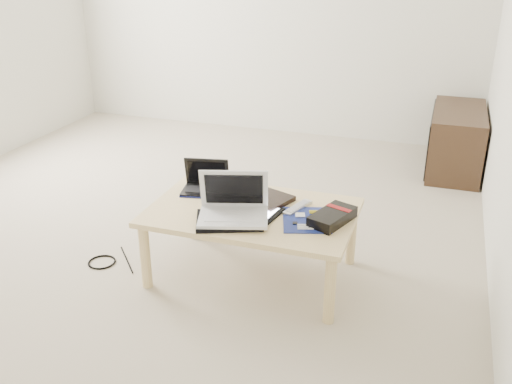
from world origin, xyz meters
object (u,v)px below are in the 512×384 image
(coffee_table, at_px, (252,218))
(media_cabinet, at_px, (455,140))
(netbook, at_px, (206,184))
(gpu_box, at_px, (332,217))
(white_laptop, at_px, (234,207))

(coffee_table, height_order, media_cabinet, media_cabinet)
(netbook, bearing_deg, coffee_table, -25.42)
(media_cabinet, relative_size, gpu_box, 2.93)
(coffee_table, distance_m, white_laptop, 0.19)
(white_laptop, bearing_deg, gpu_box, 15.32)
(media_cabinet, height_order, gpu_box, media_cabinet)
(netbook, xyz_separation_m, gpu_box, (0.78, -0.17, -0.01))
(netbook, bearing_deg, white_laptop, -46.57)
(coffee_table, relative_size, media_cabinet, 1.22)
(coffee_table, bearing_deg, media_cabinet, 63.50)
(netbook, distance_m, white_laptop, 0.42)
(white_laptop, bearing_deg, coffee_table, 70.33)
(media_cabinet, xyz_separation_m, netbook, (-1.37, -1.91, 0.19))
(coffee_table, height_order, gpu_box, gpu_box)
(coffee_table, xyz_separation_m, white_laptop, (-0.05, -0.14, 0.12))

